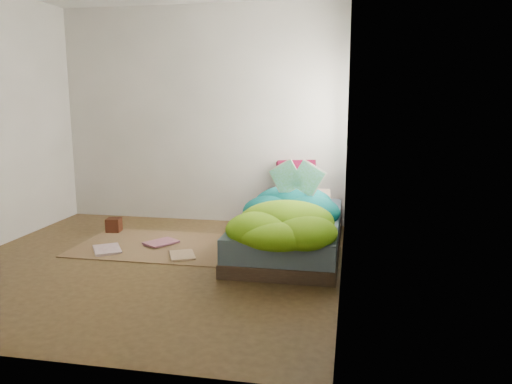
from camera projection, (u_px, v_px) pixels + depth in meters
ground at (149, 264)px, 4.61m from camera, size 3.50×3.50×0.00m
room_walls at (143, 84)px, 4.32m from camera, size 3.54×3.54×2.62m
bed at (290, 233)px, 5.05m from camera, size 1.00×2.00×0.34m
duvet at (287, 204)px, 4.77m from camera, size 0.96×1.84×0.34m
rug at (156, 245)px, 5.17m from camera, size 1.60×1.10×0.01m
pillow_floral at (306, 199)px, 5.58m from camera, size 0.57×0.38×0.12m
pillow_magenta at (297, 180)px, 5.86m from camera, size 0.47×0.27×0.45m
open_book at (297, 168)px, 4.97m from camera, size 0.47×0.15×0.28m
wooden_box at (114, 225)px, 5.68m from camera, size 0.17×0.17×0.15m
floor_book_a at (94, 251)px, 4.91m from camera, size 0.40×0.43×0.03m
floor_book_b at (155, 241)px, 5.27m from camera, size 0.38×0.40×0.03m
floor_book_c at (170, 256)px, 4.75m from camera, size 0.34×0.38×0.02m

